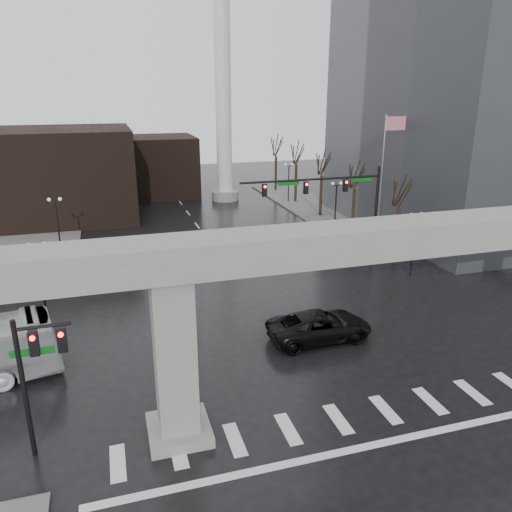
% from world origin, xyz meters
% --- Properties ---
extents(ground, '(160.00, 160.00, 0.00)m').
position_xyz_m(ground, '(0.00, 0.00, 0.00)').
color(ground, black).
rests_on(ground, ground).
extents(sidewalk_ne, '(28.00, 36.00, 0.15)m').
position_xyz_m(sidewalk_ne, '(26.00, 36.00, 0.07)').
color(sidewalk_ne, slate).
rests_on(sidewalk_ne, ground).
extents(elevated_guideway, '(48.00, 2.60, 8.70)m').
position_xyz_m(elevated_guideway, '(1.26, 0.00, 6.88)').
color(elevated_guideway, '#989490').
rests_on(elevated_guideway, ground).
extents(office_tower, '(22.00, 26.00, 42.00)m').
position_xyz_m(office_tower, '(28.00, 26.00, 21.00)').
color(office_tower, slate).
rests_on(office_tower, ground).
extents(building_far_left, '(16.00, 14.00, 10.00)m').
position_xyz_m(building_far_left, '(-14.00, 42.00, 5.00)').
color(building_far_left, black).
rests_on(building_far_left, ground).
extents(building_far_mid, '(10.00, 10.00, 8.00)m').
position_xyz_m(building_far_mid, '(-2.00, 52.00, 4.00)').
color(building_far_mid, black).
rests_on(building_far_mid, ground).
extents(smokestack, '(3.60, 3.60, 30.00)m').
position_xyz_m(smokestack, '(6.00, 46.00, 13.35)').
color(smokestack, silver).
rests_on(smokestack, ground).
extents(signal_mast_arm, '(12.12, 0.43, 8.00)m').
position_xyz_m(signal_mast_arm, '(8.99, 18.80, 5.83)').
color(signal_mast_arm, black).
rests_on(signal_mast_arm, ground).
extents(signal_left_pole, '(2.30, 0.30, 6.00)m').
position_xyz_m(signal_left_pole, '(-12.25, 0.50, 4.07)').
color(signal_left_pole, black).
rests_on(signal_left_pole, ground).
extents(flagpole_assembly, '(2.06, 0.12, 12.00)m').
position_xyz_m(flagpole_assembly, '(15.29, 22.00, 7.53)').
color(flagpole_assembly, silver).
rests_on(flagpole_assembly, ground).
extents(lamp_right_0, '(1.22, 0.32, 5.11)m').
position_xyz_m(lamp_right_0, '(13.50, 14.00, 3.47)').
color(lamp_right_0, black).
rests_on(lamp_right_0, ground).
extents(lamp_right_1, '(1.22, 0.32, 5.11)m').
position_xyz_m(lamp_right_1, '(13.50, 28.00, 3.47)').
color(lamp_right_1, black).
rests_on(lamp_right_1, ground).
extents(lamp_right_2, '(1.22, 0.32, 5.11)m').
position_xyz_m(lamp_right_2, '(13.50, 42.00, 3.47)').
color(lamp_right_2, black).
rests_on(lamp_right_2, ground).
extents(lamp_left_0, '(1.22, 0.32, 5.11)m').
position_xyz_m(lamp_left_0, '(-13.50, 14.00, 3.47)').
color(lamp_left_0, black).
rests_on(lamp_left_0, ground).
extents(lamp_left_1, '(1.22, 0.32, 5.11)m').
position_xyz_m(lamp_left_1, '(-13.50, 28.00, 3.47)').
color(lamp_left_1, black).
rests_on(lamp_left_1, ground).
extents(lamp_left_2, '(1.22, 0.32, 5.11)m').
position_xyz_m(lamp_left_2, '(-13.50, 42.00, 3.47)').
color(lamp_left_2, black).
rests_on(lamp_left_2, ground).
extents(tree_right_0, '(1.09, 1.58, 7.50)m').
position_xyz_m(tree_right_0, '(14.53, 18.02, 2.79)').
color(tree_right_0, black).
rests_on(tree_right_0, ground).
extents(tree_right_1, '(1.09, 1.61, 7.67)m').
position_xyz_m(tree_right_1, '(14.53, 26.02, 2.85)').
color(tree_right_1, black).
rests_on(tree_right_1, ground).
extents(tree_right_2, '(1.10, 1.63, 7.85)m').
position_xyz_m(tree_right_2, '(14.53, 34.02, 2.91)').
color(tree_right_2, black).
rests_on(tree_right_2, ground).
extents(tree_right_3, '(1.11, 1.66, 8.02)m').
position_xyz_m(tree_right_3, '(14.53, 42.02, 2.98)').
color(tree_right_3, black).
rests_on(tree_right_3, ground).
extents(tree_right_4, '(1.12, 1.69, 8.19)m').
position_xyz_m(tree_right_4, '(14.53, 50.02, 3.04)').
color(tree_right_4, black).
rests_on(tree_right_4, ground).
extents(pickup_truck, '(6.24, 2.98, 1.72)m').
position_xyz_m(pickup_truck, '(2.23, 6.22, 0.86)').
color(pickup_truck, black).
rests_on(pickup_truck, ground).
extents(far_car, '(1.58, 3.92, 1.33)m').
position_xyz_m(far_car, '(-4.34, 24.01, 0.67)').
color(far_car, black).
rests_on(far_car, ground).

